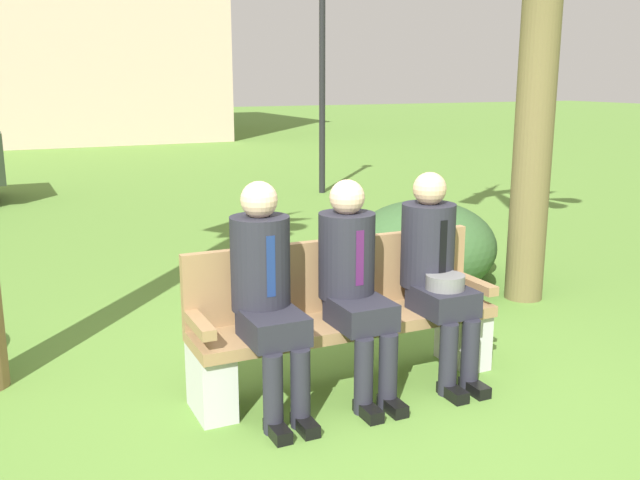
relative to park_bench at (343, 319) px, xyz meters
The scene contains 8 objects.
ground_plane 0.50m from the park_bench, 91.26° to the right, with size 80.00×80.00×0.00m, color #5B8835.
park_bench is the anchor object (origin of this frame).
seated_man_left 0.65m from the park_bench, 167.30° to the right, with size 0.34×0.72×1.32m.
seated_man_middle 0.33m from the park_bench, 90.27° to the right, with size 0.34×0.72×1.29m.
seated_man_right 0.66m from the park_bench, 12.83° to the right, with size 0.34×0.72×1.31m.
shrub_near_bench 2.07m from the park_bench, 43.44° to the left, with size 1.32×1.21×0.83m, color #32562C.
shrub_mid_lawn 2.79m from the park_bench, 40.98° to the left, with size 0.88×0.81×0.55m, color #277A21.
street_lamp 7.70m from the park_bench, 65.91° to the left, with size 0.24×0.24×3.50m.
Camera 1 is at (-1.88, -3.46, 1.88)m, focal length 39.98 mm.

